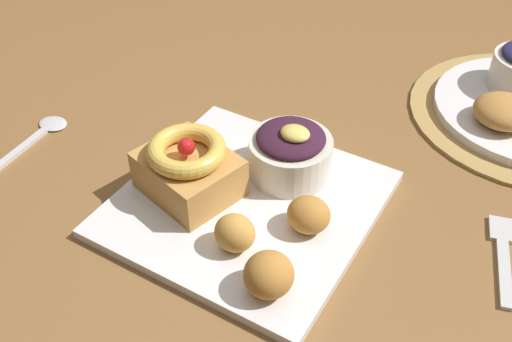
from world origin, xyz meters
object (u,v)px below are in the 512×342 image
at_px(fritter_middle, 235,233).
at_px(berry_ramekin, 290,152).
at_px(cake_slice, 188,168).
at_px(back_pastry, 503,111).
at_px(fork, 503,253).
at_px(fritter_front, 309,215).
at_px(front_plate, 247,204).
at_px(fritter_back, 269,275).
at_px(spoon, 39,135).

bearing_deg(fritter_middle, berry_ramekin, 93.06).
distance_m(berry_ramekin, fritter_middle, 0.13).
distance_m(cake_slice, berry_ramekin, 0.12).
xyz_separation_m(back_pastry, fork, (0.06, -0.21, -0.03)).
height_order(fritter_front, fritter_middle, fritter_middle).
height_order(cake_slice, berry_ramekin, cake_slice).
height_order(front_plate, fritter_back, fritter_back).
bearing_deg(back_pastry, fritter_middle, -117.55).
bearing_deg(front_plate, cake_slice, -163.78).
distance_m(cake_slice, fork, 0.35).
relative_size(front_plate, fritter_middle, 6.27).
xyz_separation_m(berry_ramekin, back_pastry, (0.19, 0.22, -0.01)).
xyz_separation_m(cake_slice, fritter_front, (0.14, 0.02, -0.01)).
distance_m(fritter_back, spoon, 0.39).
bearing_deg(spoon, cake_slice, -93.04).
relative_size(back_pastry, spoon, 0.59).
bearing_deg(back_pastry, berry_ramekin, -130.84).
bearing_deg(cake_slice, spoon, -178.52).
bearing_deg(spoon, fritter_middle, -101.53).
xyz_separation_m(fritter_front, fritter_middle, (-0.05, -0.06, 0.00)).
relative_size(front_plate, fritter_front, 5.82).
xyz_separation_m(front_plate, spoon, (-0.30, -0.02, -0.00)).
xyz_separation_m(cake_slice, back_pastry, (0.27, 0.31, -0.01)).
xyz_separation_m(front_plate, cake_slice, (-0.06, -0.02, 0.04)).
height_order(fritter_front, fork, fritter_front).
height_order(front_plate, fritter_middle, fritter_middle).
bearing_deg(fritter_middle, fritter_front, 49.79).
relative_size(front_plate, fork, 2.15).
xyz_separation_m(cake_slice, fritter_middle, (0.09, -0.05, -0.01)).
height_order(fritter_front, back_pastry, back_pastry).
height_order(berry_ramekin, spoon, berry_ramekin).
bearing_deg(fritter_front, spoon, -176.76).
xyz_separation_m(fritter_back, fork, (0.18, 0.17, -0.03)).
bearing_deg(fritter_back, cake_slice, 152.28).
distance_m(fritter_front, fritter_back, 0.09).
bearing_deg(fork, berry_ramekin, 76.42).
bearing_deg(cake_slice, fritter_back, -27.72).
distance_m(cake_slice, fritter_front, 0.14).
bearing_deg(back_pastry, front_plate, -126.11).
height_order(fritter_middle, fork, fritter_middle).
distance_m(back_pastry, fork, 0.22).
xyz_separation_m(fritter_front, spoon, (-0.38, -0.02, -0.03)).
distance_m(fritter_front, back_pastry, 0.32).
height_order(front_plate, fritter_front, fritter_front).
distance_m(fritter_back, fork, 0.25).
bearing_deg(spoon, front_plate, -89.83).
distance_m(front_plate, berry_ramekin, 0.08).
height_order(fritter_back, back_pastry, fritter_back).
bearing_deg(fritter_middle, back_pastry, 62.45).
bearing_deg(cake_slice, back_pastry, 48.17).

